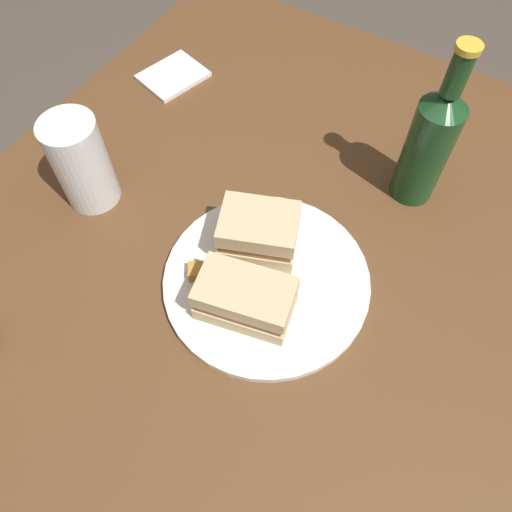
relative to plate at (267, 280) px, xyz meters
The scene contains 11 objects.
ground_plane 0.72m from the plate, 61.57° to the left, with size 6.00×6.00×0.00m, color #4C4238.
dining_table 0.37m from the plate, 61.57° to the left, with size 1.12×0.89×0.71m, color brown.
plate is the anchor object (origin of this frame).
sandwich_half_left 0.07m from the plate, 42.93° to the left, with size 0.11×0.13×0.07m.
sandwich_half_right 0.07m from the plate, behind, with size 0.10×0.13×0.06m.
potato_wedge_front 0.07m from the plate, 125.17° to the left, with size 0.04×0.02×0.02m, color #B77F33.
potato_wedge_middle 0.09m from the plate, 117.03° to the left, with size 0.04×0.02×0.02m, color #B77F33.
potato_wedge_back 0.04m from the plate, 63.39° to the left, with size 0.04×0.02×0.02m, color #AD702D.
pint_glass 0.31m from the plate, 90.92° to the left, with size 0.08×0.08×0.15m.
cider_bottle 0.30m from the plate, 22.71° to the right, with size 0.06×0.06×0.26m.
napkin 0.46m from the plate, 52.57° to the left, with size 0.11×0.09×0.01m, color white.
Camera 1 is at (-0.32, -0.21, 1.33)m, focal length 35.16 mm.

